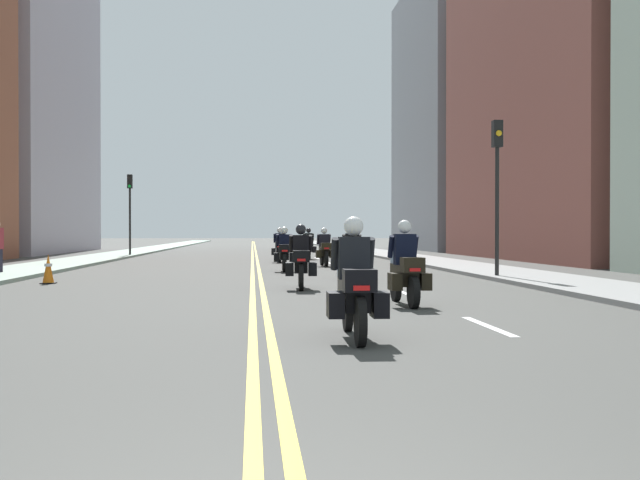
{
  "coord_description": "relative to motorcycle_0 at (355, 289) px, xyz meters",
  "views": [
    {
      "loc": [
        -0.12,
        -3.04,
        1.41
      ],
      "look_at": [
        2.17,
        22.65,
        1.15
      ],
      "focal_mm": 42.54,
      "sensor_mm": 36.0,
      "label": 1
    }
  ],
  "objects": [
    {
      "name": "motorcycle_2",
      "position": [
        -0.13,
        8.96,
        0.0
      ],
      "size": [
        0.78,
        2.23,
        1.61
      ],
      "rotation": [
        0.0,
        0.0,
        -0.05
      ],
      "color": "black",
      "rests_on": "ground"
    },
    {
      "name": "traffic_light_near",
      "position": [
        5.97,
        12.29,
        2.61
      ],
      "size": [
        0.28,
        0.38,
        4.76
      ],
      "color": "black",
      "rests_on": "ground"
    },
    {
      "name": "ground_plane",
      "position": [
        -1.21,
        41.24,
        -0.67
      ],
      "size": [
        264.0,
        264.0,
        0.0
      ],
      "primitive_type": "plane",
      "color": "#444441"
    },
    {
      "name": "motorcycle_4",
      "position": [
        -0.18,
        17.47,
        -0.01
      ],
      "size": [
        0.77,
        2.17,
        1.61
      ],
      "rotation": [
        0.0,
        0.0,
        -0.03
      ],
      "color": "black",
      "rests_on": "ground"
    },
    {
      "name": "motorcycle_0",
      "position": [
        0.0,
        0.0,
        0.0
      ],
      "size": [
        0.77,
        2.11,
        1.62
      ],
      "rotation": [
        0.0,
        0.0,
        -0.02
      ],
      "color": "black",
      "rests_on": "ground"
    },
    {
      "name": "building_left_2",
      "position": [
        -18.29,
        44.67,
        11.65
      ],
      "size": [
        8.79,
        20.02,
        24.64
      ],
      "color": "#B0A5B4",
      "rests_on": "ground"
    },
    {
      "name": "lane_dashes_white",
      "position": [
        2.18,
        22.24,
        -0.66
      ],
      "size": [
        0.14,
        56.4,
        0.01
      ],
      "color": "silver",
      "rests_on": "ground"
    },
    {
      "name": "motorcycle_1",
      "position": [
        1.61,
        4.53,
        -0.01
      ],
      "size": [
        0.77,
        2.11,
        1.65
      ],
      "rotation": [
        0.0,
        0.0,
        0.03
      ],
      "color": "black",
      "rests_on": "ground"
    },
    {
      "name": "centreline_yellow_inner",
      "position": [
        -1.33,
        41.24,
        -0.66
      ],
      "size": [
        0.12,
        132.0,
        0.01
      ],
      "primitive_type": "cube",
      "color": "yellow",
      "rests_on": "ground"
    },
    {
      "name": "motorcycle_7",
      "position": [
        1.61,
        29.73,
        0.0
      ],
      "size": [
        0.77,
        2.32,
        1.64
      ],
      "rotation": [
        0.0,
        0.0,
        -0.02
      ],
      "color": "black",
      "rests_on": "ground"
    },
    {
      "name": "motorcycle_6",
      "position": [
        -0.05,
        25.82,
        -0.01
      ],
      "size": [
        0.78,
        2.23,
        1.64
      ],
      "rotation": [
        0.0,
        0.0,
        -0.04
      ],
      "color": "black",
      "rests_on": "ground"
    },
    {
      "name": "building_right_2",
      "position": [
        15.18,
        50.65,
        10.22
      ],
      "size": [
        7.39,
        17.52,
        21.78
      ],
      "color": "gray",
      "rests_on": "ground"
    },
    {
      "name": "building_right_1",
      "position": [
        16.26,
        28.78,
        9.37
      ],
      "size": [
        9.55,
        21.63,
        20.07
      ],
      "color": "brown",
      "rests_on": "ground"
    },
    {
      "name": "traffic_light_far",
      "position": [
        -8.38,
        34.75,
        2.6
      ],
      "size": [
        0.28,
        0.38,
        4.75
      ],
      "color": "black",
      "rests_on": "ground"
    },
    {
      "name": "motorcycle_5",
      "position": [
        1.66,
        21.57,
        -0.0
      ],
      "size": [
        0.77,
        2.13,
        1.6
      ],
      "rotation": [
        0.0,
        0.0,
        0.03
      ],
      "color": "black",
      "rests_on": "ground"
    },
    {
      "name": "centreline_yellow_outer",
      "position": [
        -1.09,
        41.24,
        -0.66
      ],
      "size": [
        0.12,
        132.0,
        0.01
      ],
      "primitive_type": "cube",
      "color": "yellow",
      "rests_on": "ground"
    },
    {
      "name": "motorcycle_3",
      "position": [
        1.63,
        12.54,
        -0.02
      ],
      "size": [
        0.78,
        2.19,
        1.65
      ],
      "rotation": [
        0.0,
        0.0,
        -0.04
      ],
      "color": "black",
      "rests_on": "ground"
    },
    {
      "name": "sidewalk_right",
      "position": [
        7.03,
        41.24,
        -0.61
      ],
      "size": [
        2.92,
        144.0,
        0.12
      ],
      "primitive_type": "cube",
      "color": "gray",
      "rests_on": "ground"
    },
    {
      "name": "sidewalk_left",
      "position": [
        -9.44,
        41.24,
        -0.61
      ],
      "size": [
        2.92,
        144.0,
        0.12
      ],
      "primitive_type": "cube",
      "color": "#91A597",
      "rests_on": "ground"
    },
    {
      "name": "traffic_cone_0",
      "position": [
        -6.9,
        11.48,
        -0.26
      ],
      "size": [
        0.38,
        0.38,
        0.81
      ],
      "color": "black",
      "rests_on": "ground"
    }
  ]
}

